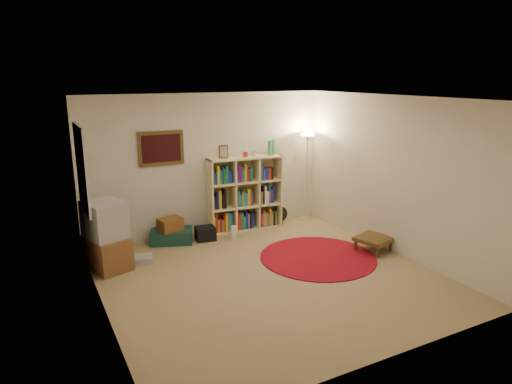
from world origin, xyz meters
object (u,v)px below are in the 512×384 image
at_px(bookshelf, 243,195).
at_px(side_table, 374,239).
at_px(floor_fan, 280,215).
at_px(tv_stand, 106,236).
at_px(suitcase, 172,236).
at_px(floor_lamp, 307,147).

relative_size(bookshelf, side_table, 2.58).
xyz_separation_m(floor_fan, tv_stand, (-3.32, -0.62, 0.32)).
bearing_deg(tv_stand, suitcase, 10.35).
height_order(floor_lamp, floor_fan, floor_lamp).
distance_m(bookshelf, suitcase, 1.51).
height_order(floor_fan, side_table, floor_fan).
bearing_deg(side_table, floor_fan, 108.88).
xyz_separation_m(floor_lamp, tv_stand, (-3.93, -0.64, -0.95)).
distance_m(floor_fan, suitcase, 2.15).
distance_m(tv_stand, side_table, 4.19).
bearing_deg(tv_stand, bookshelf, -2.70).
xyz_separation_m(tv_stand, side_table, (3.97, -1.30, -0.30)).
bearing_deg(tv_stand, floor_lamp, -8.01).
height_order(floor_fan, tv_stand, tv_stand).
xyz_separation_m(floor_lamp, floor_fan, (-0.62, -0.03, -1.27)).
xyz_separation_m(bookshelf, suitcase, (-1.41, -0.06, -0.55)).
xyz_separation_m(bookshelf, side_table, (1.40, -1.97, -0.47)).
distance_m(bookshelf, side_table, 2.46).
bearing_deg(bookshelf, side_table, -50.19).
bearing_deg(floor_lamp, bookshelf, 178.86).
relative_size(suitcase, side_table, 1.27).
bearing_deg(floor_fan, tv_stand, -165.66).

